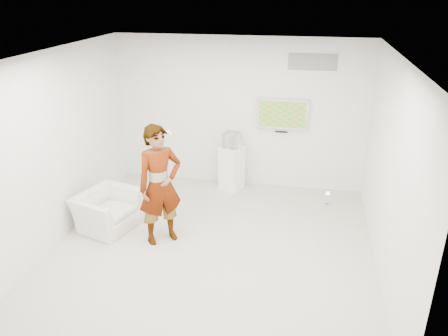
# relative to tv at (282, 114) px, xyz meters

# --- Properties ---
(room) EXTENTS (5.01, 5.01, 3.00)m
(room) POSITION_rel_tv_xyz_m (-0.85, -2.45, -0.05)
(room) COLOR #B3AFA4
(room) RESTS_ON ground
(tv) EXTENTS (1.00, 0.08, 0.60)m
(tv) POSITION_rel_tv_xyz_m (0.00, 0.00, 0.00)
(tv) COLOR silver
(tv) RESTS_ON room
(logo_decal) EXTENTS (0.90, 0.02, 0.30)m
(logo_decal) POSITION_rel_tv_xyz_m (0.50, 0.04, 1.00)
(logo_decal) COLOR slate
(logo_decal) RESTS_ON room
(person) EXTENTS (0.85, 0.82, 1.96)m
(person) POSITION_rel_tv_xyz_m (-1.70, -2.42, -0.57)
(person) COLOR white
(person) RESTS_ON room
(armchair) EXTENTS (1.10, 1.18, 0.63)m
(armchair) POSITION_rel_tv_xyz_m (-2.75, -2.21, -1.23)
(armchair) COLOR white
(armchair) RESTS_ON room
(pedestal) EXTENTS (0.57, 0.57, 0.90)m
(pedestal) POSITION_rel_tv_xyz_m (-0.94, -0.28, -1.10)
(pedestal) COLOR white
(pedestal) RESTS_ON room
(floor_uplight) EXTENTS (0.22, 0.22, 0.27)m
(floor_uplight) POSITION_rel_tv_xyz_m (0.96, -0.68, -1.41)
(floor_uplight) COLOR white
(floor_uplight) RESTS_ON room
(vitrine) EXTENTS (0.35, 0.35, 0.30)m
(vitrine) POSITION_rel_tv_xyz_m (-0.94, -0.28, -0.50)
(vitrine) COLOR white
(vitrine) RESTS_ON pedestal
(console) EXTENTS (0.11, 0.16, 0.21)m
(console) POSITION_rel_tv_xyz_m (-0.94, -0.28, -0.55)
(console) COLOR white
(console) RESTS_ON pedestal
(wii_remote) EXTENTS (0.12, 0.12, 0.03)m
(wii_remote) POSITION_rel_tv_xyz_m (-1.61, -2.14, 0.21)
(wii_remote) COLOR white
(wii_remote) RESTS_ON person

